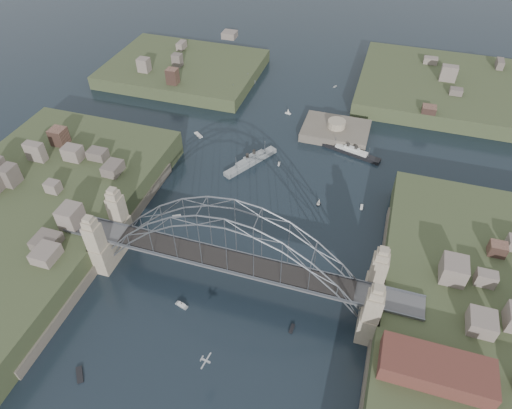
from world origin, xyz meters
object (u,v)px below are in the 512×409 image
Objects in this scene: fort_island at (335,135)px; wharf_shed at (437,369)px; ocean_liner at (351,152)px; naval_cruiser_near at (251,161)px; bridge at (232,250)px; naval_cruiser_far at (241,89)px.

wharf_shed reaches higher than fort_island.
wharf_shed is 1.03× the size of ocean_liner.
bridge is at bearing -77.19° from naval_cruiser_near.
naval_cruiser_near is at bearing -153.27° from ocean_liner.
naval_cruiser_far is at bearing 107.65° from bridge.
wharf_shed is at bearing -17.65° from bridge.
ocean_liner is (-25.21, 74.63, -9.26)m from wharf_shed.
wharf_shed is 125.64m from naval_cruiser_far.
fort_island is at bearing -24.68° from naval_cruiser_far.
naval_cruiser_near is at bearing 132.26° from wharf_shed.
fort_island is 1.10× the size of wharf_shed.
fort_island is 11.62m from ocean_liner.
fort_island is at bearing 80.27° from bridge.
bridge is at bearing 162.35° from wharf_shed.
naval_cruiser_near is 0.98× the size of ocean_liner.
wharf_shed reaches higher than naval_cruiser_near.
naval_cruiser_near reaches higher than naval_cruiser_far.
naval_cruiser_far is (-28.15, 88.45, -11.40)m from bridge.
naval_cruiser_far is at bearing 125.15° from wharf_shed.
naval_cruiser_far reaches higher than fort_island.
wharf_shed is (44.00, -14.00, -2.32)m from bridge.
fort_island reaches higher than ocean_liner.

